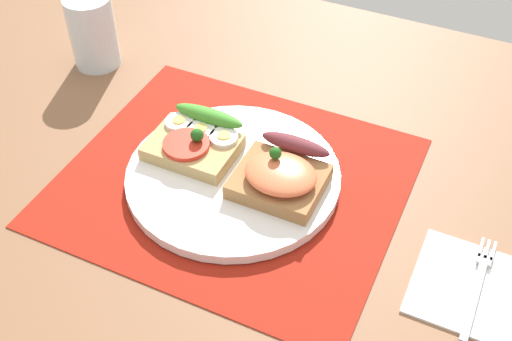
{
  "coord_description": "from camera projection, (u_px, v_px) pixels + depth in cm",
  "views": [
    {
      "loc": [
        25.44,
        -47.97,
        54.01
      ],
      "look_at": [
        3.0,
        0.0,
        3.05
      ],
      "focal_mm": 44.93,
      "sensor_mm": 36.0,
      "label": 1
    }
  ],
  "objects": [
    {
      "name": "fork",
      "position": [
        478.0,
        284.0,
        0.65
      ],
      "size": [
        1.62,
        13.59,
        0.32
      ],
      "color": "#B7B7BC",
      "rests_on": "napkin"
    },
    {
      "name": "placemat",
      "position": [
        233.0,
        181.0,
        0.76
      ],
      "size": [
        39.42,
        34.6,
        0.3
      ],
      "primitive_type": "cube",
      "color": "maroon",
      "rests_on": "ground_plane"
    },
    {
      "name": "drinking_glass",
      "position": [
        93.0,
        32.0,
        0.91
      ],
      "size": [
        6.67,
        6.67,
        10.47
      ],
      "primitive_type": "cylinder",
      "color": "silver",
      "rests_on": "ground_plane"
    },
    {
      "name": "sandwich_egg_tomato",
      "position": [
        196.0,
        140.0,
        0.77
      ],
      "size": [
        10.54,
        9.32,
        3.96
      ],
      "color": "tan",
      "rests_on": "plate"
    },
    {
      "name": "plate",
      "position": [
        233.0,
        176.0,
        0.76
      ],
      "size": [
        25.43,
        25.43,
        1.25
      ],
      "primitive_type": "cylinder",
      "color": "white",
      "rests_on": "placemat"
    },
    {
      "name": "napkin",
      "position": [
        479.0,
        289.0,
        0.65
      ],
      "size": [
        13.17,
        11.71,
        0.6
      ],
      "primitive_type": "cube",
      "color": "white",
      "rests_on": "ground_plane"
    },
    {
      "name": "ground_plane",
      "position": [
        234.0,
        191.0,
        0.78
      ],
      "size": [
        120.0,
        90.0,
        3.2
      ],
      "primitive_type": "cube",
      "color": "brown"
    },
    {
      "name": "sandwich_salmon",
      "position": [
        281.0,
        174.0,
        0.73
      ],
      "size": [
        10.05,
        10.18,
        5.21
      ],
      "color": "#9E6E40",
      "rests_on": "plate"
    }
  ]
}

